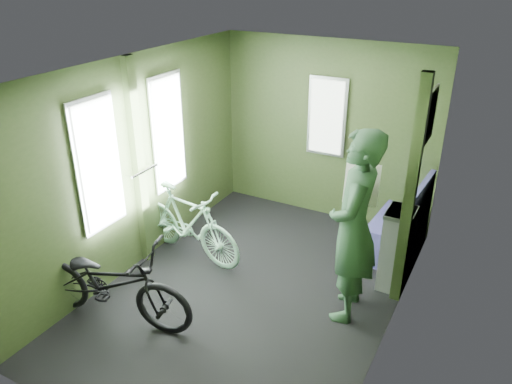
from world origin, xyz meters
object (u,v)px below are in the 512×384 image
at_px(bicycle_black, 115,320).
at_px(waste_box, 396,249).
at_px(bench_seat, 398,233).
at_px(passenger, 354,227).
at_px(bicycle_mint, 190,256).

height_order(bicycle_black, waste_box, waste_box).
xyz_separation_m(bicycle_black, bench_seat, (2.08, 2.46, 0.28)).
xyz_separation_m(waste_box, bench_seat, (-0.11, 0.63, -0.16)).
distance_m(passenger, bench_seat, 1.44).
bearing_deg(waste_box, passenger, -114.16).
distance_m(passenger, waste_box, 0.86).
bearing_deg(bicycle_mint, waste_box, -67.14).
bearing_deg(waste_box, bench_seat, 100.25).
distance_m(bicycle_mint, passenger, 2.14).
distance_m(waste_box, bench_seat, 0.66).
bearing_deg(waste_box, bicycle_black, -140.27).
distance_m(bicycle_mint, waste_box, 2.32).
height_order(bicycle_mint, bench_seat, bench_seat).
height_order(waste_box, bench_seat, bench_seat).
bearing_deg(bench_seat, passenger, -94.24).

